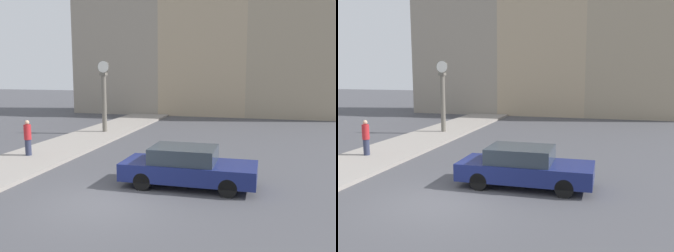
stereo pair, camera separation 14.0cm
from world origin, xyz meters
TOP-DOWN VIEW (x-y plane):
  - ground_plane at (0.00, 0.00)m, footprint 120.00×120.00m
  - sidewalk_corner at (-5.47, 10.00)m, footprint 3.46×24.00m
  - building_row at (0.03, 24.63)m, footprint 26.41×5.00m
  - sedan_car at (2.16, 2.29)m, footprint 4.67×1.87m
  - street_clock at (-5.31, 11.79)m, footprint 0.79×0.39m
  - pedestrian_red_top at (-5.86, 4.54)m, footprint 0.33×0.33m

SIDE VIEW (x-z plane):
  - ground_plane at x=0.00m, z-range 0.00..0.00m
  - sidewalk_corner at x=-5.47m, z-range 0.00..0.14m
  - sedan_car at x=2.16m, z-range 0.00..1.41m
  - pedestrian_red_top at x=-5.86m, z-range 0.15..1.79m
  - street_clock at x=-5.31m, z-range 0.12..4.65m
  - building_row at x=0.03m, z-range -0.76..14.32m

